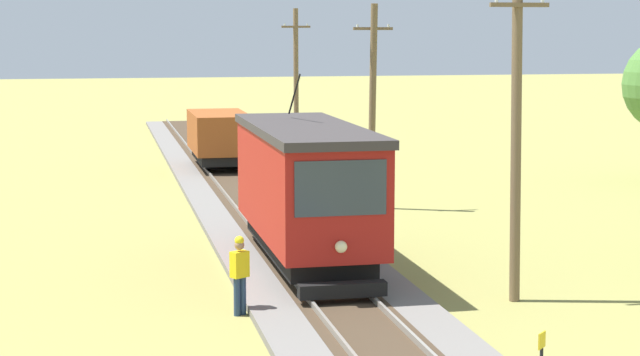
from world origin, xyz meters
The scene contains 7 objects.
red_tram centered at (0.00, 15.18, 2.19)m, with size 2.60×8.54×4.79m.
freight_car centered at (0.00, 35.16, 1.56)m, with size 2.40×5.20×2.31m.
utility_pole_near_tram centered at (4.14, 11.24, 3.97)m, with size 1.40×0.54×7.75m.
utility_pole_mid centered at (4.14, 24.18, 3.68)m, with size 1.40×0.59×7.16m.
utility_pole_far centered at (4.14, 38.63, 3.74)m, with size 1.40×0.36×7.29m.
gravel_pile centered at (4.45, 34.95, 0.44)m, with size 3.04×3.04×0.89m, color gray.
track_worker centered at (-2.28, 11.17, 0.98)m, with size 0.45×0.40×1.78m.
Camera 1 is at (-5.24, -11.42, 6.25)m, focal length 59.32 mm.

